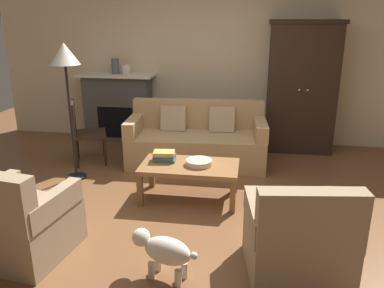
{
  "coord_description": "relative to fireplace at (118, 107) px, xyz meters",
  "views": [
    {
      "loc": [
        0.65,
        -3.83,
        2.01
      ],
      "look_at": [
        -0.03,
        0.56,
        0.55
      ],
      "focal_mm": 36.31,
      "sensor_mm": 36.0,
      "label": 1
    }
  ],
  "objects": [
    {
      "name": "book_stack",
      "position": [
        1.25,
        -2.02,
        -0.09
      ],
      "size": [
        0.26,
        0.2,
        0.12
      ],
      "color": "#427A4C",
      "rests_on": "coffee_table"
    },
    {
      "name": "mantel_vase_slate",
      "position": [
        0.0,
        -0.02,
        0.67
      ],
      "size": [
        0.12,
        0.12,
        0.24
      ],
      "primitive_type": "cylinder",
      "color": "#565B66",
      "rests_on": "fireplace"
    },
    {
      "name": "armoire",
      "position": [
        2.95,
        -0.08,
        0.42
      ],
      "size": [
        1.06,
        0.57,
        1.97
      ],
      "color": "black",
      "rests_on": "ground"
    },
    {
      "name": "dog",
      "position": [
        1.57,
        -3.53,
        -0.32
      ],
      "size": [
        0.56,
        0.3,
        0.39
      ],
      "color": "beige",
      "rests_on": "ground"
    },
    {
      "name": "ground_plane",
      "position": [
        1.55,
        -2.3,
        -0.57
      ],
      "size": [
        9.6,
        9.6,
        0.0
      ],
      "primitive_type": "plane",
      "color": "brown"
    },
    {
      "name": "back_wall",
      "position": [
        1.55,
        0.25,
        0.83
      ],
      "size": [
        7.2,
        0.1,
        2.8
      ],
      "primitive_type": "cube",
      "color": "beige",
      "rests_on": "ground"
    },
    {
      "name": "mantel_vase_cream",
      "position": [
        0.18,
        -0.02,
        0.63
      ],
      "size": [
        0.15,
        0.15,
        0.16
      ],
      "primitive_type": "cylinder",
      "color": "beige",
      "rests_on": "fireplace"
    },
    {
      "name": "fireplace",
      "position": [
        0.0,
        0.0,
        0.0
      ],
      "size": [
        1.26,
        0.48,
        1.12
      ],
      "color": "#4C4947",
      "rests_on": "ground"
    },
    {
      "name": "floor_lamp",
      "position": [
        -0.01,
        -1.71,
        0.92
      ],
      "size": [
        0.36,
        0.36,
        1.72
      ],
      "color": "black",
      "rests_on": "ground"
    },
    {
      "name": "couch",
      "position": [
        1.46,
        -0.91,
        -0.25
      ],
      "size": [
        1.97,
        0.97,
        0.86
      ],
      "color": "tan",
      "rests_on": "ground"
    },
    {
      "name": "armchair_near_left",
      "position": [
        0.28,
        -3.43,
        -0.25
      ],
      "size": [
        0.87,
        0.87,
        0.88
      ],
      "color": "#997F60",
      "rests_on": "ground"
    },
    {
      "name": "side_chair_wooden",
      "position": [
        -0.12,
        -1.18,
        -0.06
      ],
      "size": [
        0.58,
        0.58,
        0.9
      ],
      "color": "black",
      "rests_on": "ground"
    },
    {
      "name": "coffee_table",
      "position": [
        1.55,
        -2.09,
        -0.2
      ],
      "size": [
        1.1,
        0.6,
        0.42
      ],
      "color": "olive",
      "rests_on": "ground"
    },
    {
      "name": "fruit_bowl",
      "position": [
        1.66,
        -2.09,
        -0.12
      ],
      "size": [
        0.3,
        0.3,
        0.06
      ],
      "primitive_type": "cylinder",
      "color": "beige",
      "rests_on": "coffee_table"
    },
    {
      "name": "armchair_near_right",
      "position": [
        2.62,
        -3.36,
        -0.25
      ],
      "size": [
        0.87,
        0.87,
        0.88
      ],
      "color": "#997F60",
      "rests_on": "ground"
    }
  ]
}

